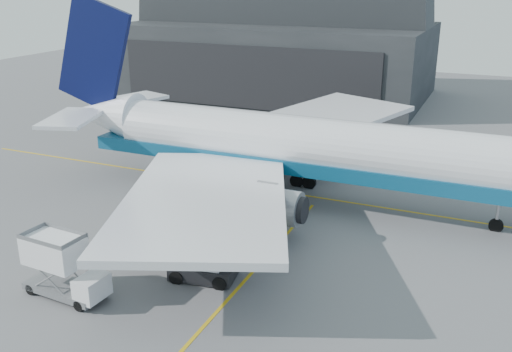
% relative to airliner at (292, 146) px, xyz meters
% --- Properties ---
extents(ground, '(200.00, 200.00, 0.00)m').
position_rel_airliner_xyz_m(ground, '(2.43, -18.77, -5.16)').
color(ground, '#565659').
rests_on(ground, ground).
extents(taxi_lines, '(80.00, 42.12, 0.02)m').
position_rel_airliner_xyz_m(taxi_lines, '(2.43, -6.11, -5.15)').
color(taxi_lines, gold).
rests_on(taxi_lines, ground).
extents(hangar, '(50.00, 28.30, 28.00)m').
position_rel_airliner_xyz_m(hangar, '(-19.57, 46.17, 4.38)').
color(hangar, black).
rests_on(hangar, ground).
extents(airliner, '(52.53, 50.93, 18.43)m').
position_rel_airliner_xyz_m(airliner, '(0.00, 0.00, 0.00)').
color(airliner, white).
rests_on(airliner, ground).
extents(catering_truck, '(6.03, 2.61, 4.05)m').
position_rel_airliner_xyz_m(catering_truck, '(-7.60, -21.97, -3.11)').
color(catering_truck, slate).
rests_on(catering_truck, ground).
extents(pushback_tug, '(4.74, 3.19, 2.04)m').
position_rel_airliner_xyz_m(pushback_tug, '(-0.20, -16.36, -4.39)').
color(pushback_tug, black).
rests_on(pushback_tug, ground).
extents(traffic_cone, '(0.33, 0.33, 0.47)m').
position_rel_airliner_xyz_m(traffic_cone, '(3.89, -13.01, -4.93)').
color(traffic_cone, '#FF3C08').
rests_on(traffic_cone, ground).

